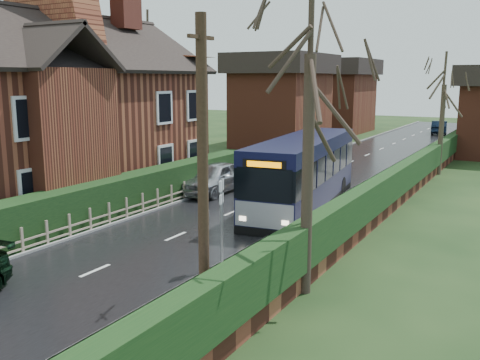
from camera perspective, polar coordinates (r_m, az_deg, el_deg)
The scene contains 17 objects.
ground at distance 17.94m, azimuth -10.69°, elevation -7.60°, with size 140.00×140.00×0.00m, color #30481E.
road at distance 26.09m, azimuth 3.56°, elevation -1.61°, with size 6.00×100.00×0.02m, color black.
pavement at distance 24.57m, azimuth 12.51°, elevation -2.49°, with size 2.50×100.00×0.14m, color slate.
kerb_right at distance 24.93m, azimuth 9.88°, elevation -2.20°, with size 0.12×100.00×0.14m, color gray.
kerb_left at distance 27.52m, azimuth -2.16°, elevation -0.87°, with size 0.12×100.00×0.10m, color gray.
front_hedge at distance 23.87m, azimuth -10.22°, elevation -0.99°, with size 1.20×16.00×1.60m, color black.
picket_fence at distance 23.48m, azimuth -8.78°, elevation -2.02°, with size 0.10×16.00×0.90m, color gray, non-canonical shape.
right_wall_hedge at distance 23.99m, azimuth 16.14°, elevation -0.66°, with size 0.60×50.00×1.80m.
brick_house at distance 26.62m, azimuth -18.92°, elevation 7.57°, with size 9.30×14.60×10.30m.
bus at distance 23.48m, azimuth 6.74°, elevation 0.71°, with size 3.53×10.33×3.08m.
car_silver at distance 26.49m, azimuth -2.74°, elevation 0.25°, with size 1.81×4.49×1.53m, color silver.
car_distant at distance 58.45m, azimuth 20.48°, elevation 5.27°, with size 1.45×4.15×1.37m, color black.
bus_stop_sign at distance 15.58m, azimuth -1.99°, elevation -3.27°, with size 0.19×0.41×2.76m.
telegraph_pole at distance 11.59m, azimuth -3.99°, elevation 0.37°, with size 0.24×0.89×6.93m.
tree_right_near at distance 13.57m, azimuth 7.57°, elevation 14.95°, with size 4.10×4.10×8.84m.
tree_right_far at distance 33.36m, azimuth 21.01°, elevation 10.10°, with size 3.89×3.89×7.51m.
tree_house_side at distance 39.85m, azimuth -9.75°, elevation 14.35°, with size 4.82×4.82×10.96m.
Camera 1 is at (11.09, -12.94, 5.59)m, focal length 40.00 mm.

